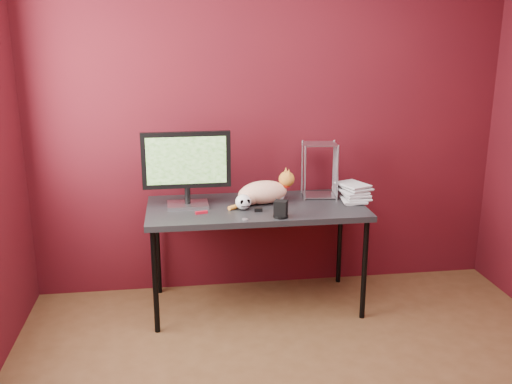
{
  "coord_description": "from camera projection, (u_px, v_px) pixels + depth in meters",
  "views": [
    {
      "loc": [
        -0.67,
        -2.37,
        1.9
      ],
      "look_at": [
        -0.18,
        1.15,
        0.91
      ],
      "focal_mm": 40.0,
      "sensor_mm": 36.0,
      "label": 1
    }
  ],
  "objects": [
    {
      "name": "room",
      "position": [
        334.0,
        143.0,
        2.47
      ],
      "size": [
        3.52,
        3.52,
        2.61
      ],
      "color": "#50331B",
      "rests_on": "ground"
    },
    {
      "name": "desk",
      "position": [
        256.0,
        213.0,
        3.96
      ],
      "size": [
        1.5,
        0.7,
        0.75
      ],
      "color": "black",
      "rests_on": "ground"
    },
    {
      "name": "monitor",
      "position": [
        187.0,
        165.0,
        3.86
      ],
      "size": [
        0.6,
        0.2,
        0.52
      ],
      "rotation": [
        0.0,
        0.0,
        0.02
      ],
      "color": "#AFAFB4",
      "rests_on": "desk"
    },
    {
      "name": "cat",
      "position": [
        264.0,
        192.0,
        3.98
      ],
      "size": [
        0.49,
        0.27,
        0.24
      ],
      "rotation": [
        0.0,
        0.0,
        0.18
      ],
      "color": "orange",
      "rests_on": "desk"
    },
    {
      "name": "skull_mug",
      "position": [
        243.0,
        202.0,
        3.85
      ],
      "size": [
        0.11,
        0.11,
        0.1
      ],
      "rotation": [
        0.0,
        0.0,
        0.18
      ],
      "color": "white",
      "rests_on": "desk"
    },
    {
      "name": "speaker",
      "position": [
        281.0,
        210.0,
        3.69
      ],
      "size": [
        0.1,
        0.1,
        0.11
      ],
      "rotation": [
        0.0,
        0.0,
        -0.41
      ],
      "color": "black",
      "rests_on": "desk"
    },
    {
      "name": "book_stack",
      "position": [
        347.0,
        106.0,
        3.88
      ],
      "size": [
        0.24,
        0.27,
        1.35
      ],
      "rotation": [
        0.0,
        0.0,
        0.09
      ],
      "color": "beige",
      "rests_on": "desk"
    },
    {
      "name": "wire_rack",
      "position": [
        320.0,
        170.0,
        4.12
      ],
      "size": [
        0.25,
        0.21,
        0.4
      ],
      "rotation": [
        0.0,
        0.0,
        -0.11
      ],
      "color": "#AFAFB4",
      "rests_on": "desk"
    },
    {
      "name": "pocket_knife",
      "position": [
        201.0,
        212.0,
        3.77
      ],
      "size": [
        0.08,
        0.04,
        0.02
      ],
      "primitive_type": "cube",
      "rotation": [
        0.0,
        0.0,
        0.22
      ],
      "color": "#A60C1D",
      "rests_on": "desk"
    },
    {
      "name": "black_gadget",
      "position": [
        258.0,
        210.0,
        3.82
      ],
      "size": [
        0.05,
        0.03,
        0.02
      ],
      "primitive_type": "cube",
      "rotation": [
        0.0,
        0.0,
        -0.07
      ],
      "color": "black",
      "rests_on": "desk"
    },
    {
      "name": "washer",
      "position": [
        245.0,
        219.0,
        3.66
      ],
      "size": [
        0.04,
        0.04,
        0.0
      ],
      "primitive_type": "cylinder",
      "color": "#AFAFB4",
      "rests_on": "desk"
    }
  ]
}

